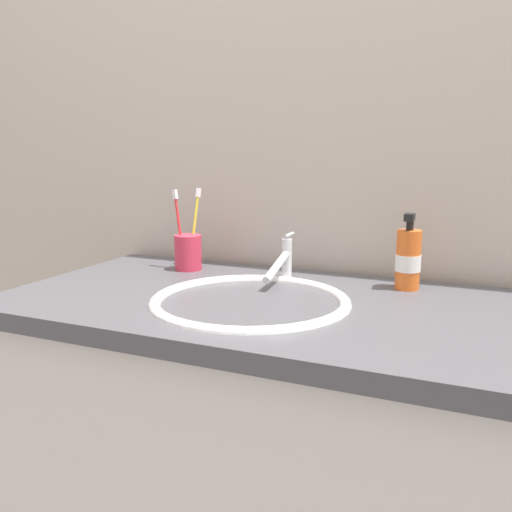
{
  "coord_description": "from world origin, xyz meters",
  "views": [
    {
      "loc": [
        0.42,
        -1.02,
        1.18
      ],
      "look_at": [
        -0.02,
        -0.01,
        0.97
      ],
      "focal_mm": 38.53,
      "sensor_mm": 36.0,
      "label": 1
    }
  ],
  "objects_px": {
    "faucet": "(283,261)",
    "toothbrush_cup": "(188,252)",
    "toothbrush_yellow": "(195,222)",
    "soap_dispenser": "(408,259)",
    "toothbrush_red": "(179,224)"
  },
  "relations": [
    {
      "from": "toothbrush_red",
      "to": "soap_dispenser",
      "type": "distance_m",
      "value": 0.58
    },
    {
      "from": "toothbrush_cup",
      "to": "soap_dispenser",
      "type": "distance_m",
      "value": 0.55
    },
    {
      "from": "soap_dispenser",
      "to": "faucet",
      "type": "bearing_deg",
      "value": -169.63
    },
    {
      "from": "toothbrush_yellow",
      "to": "soap_dispenser",
      "type": "height_order",
      "value": "toothbrush_yellow"
    },
    {
      "from": "faucet",
      "to": "soap_dispenser",
      "type": "bearing_deg",
      "value": 10.37
    },
    {
      "from": "faucet",
      "to": "toothbrush_yellow",
      "type": "distance_m",
      "value": 0.29
    },
    {
      "from": "faucet",
      "to": "toothbrush_cup",
      "type": "relative_size",
      "value": 1.9
    },
    {
      "from": "soap_dispenser",
      "to": "toothbrush_yellow",
      "type": "bearing_deg",
      "value": 178.54
    },
    {
      "from": "faucet",
      "to": "soap_dispenser",
      "type": "distance_m",
      "value": 0.28
    },
    {
      "from": "soap_dispenser",
      "to": "toothbrush_red",
      "type": "bearing_deg",
      "value": -178.3
    },
    {
      "from": "toothbrush_cup",
      "to": "soap_dispenser",
      "type": "relative_size",
      "value": 0.53
    },
    {
      "from": "toothbrush_yellow",
      "to": "toothbrush_cup",
      "type": "bearing_deg",
      "value": -91.71
    },
    {
      "from": "faucet",
      "to": "toothbrush_red",
      "type": "distance_m",
      "value": 0.31
    },
    {
      "from": "faucet",
      "to": "toothbrush_yellow",
      "type": "height_order",
      "value": "toothbrush_yellow"
    },
    {
      "from": "toothbrush_cup",
      "to": "faucet",
      "type": "bearing_deg",
      "value": -6.11
    }
  ]
}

